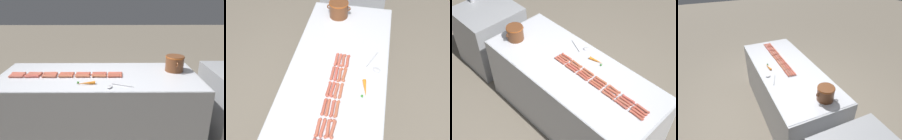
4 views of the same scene
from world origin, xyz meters
The scene contains 32 objects.
griddle_counter centered at (0.00, 0.00, 0.44)m, with size 0.88×2.16×0.89m.
hot_dog_0 centered at (-0.03, -0.87, 0.90)m, with size 0.03×0.16×0.03m.
hot_dog_1 centered at (-0.03, -0.69, 0.90)m, with size 0.03×0.16×0.03m.
hot_dog_2 centered at (-0.04, -0.53, 0.90)m, with size 0.03×0.16×0.03m.
hot_dog_3 centered at (-0.03, -0.34, 0.90)m, with size 0.03×0.16×0.03m.
hot_dog_4 centered at (-0.03, -0.17, 0.90)m, with size 0.03×0.16×0.03m.
hot_dog_5 centered at (-0.03, 0.01, 0.90)m, with size 0.03×0.16×0.03m.
hot_dog_6 centered at (-0.03, 0.18, 0.90)m, with size 0.03×0.16×0.03m.
hot_dog_7 centered at (0.00, -0.87, 0.90)m, with size 0.03×0.16×0.03m.
hot_dog_8 centered at (0.00, -0.69, 0.90)m, with size 0.04×0.16×0.03m.
hot_dog_9 centered at (0.00, -0.52, 0.90)m, with size 0.03×0.16×0.03m.
hot_dog_10 centered at (0.00, -0.34, 0.90)m, with size 0.03×0.16×0.03m.
hot_dog_11 centered at (0.00, -0.17, 0.90)m, with size 0.03×0.16×0.03m.
hot_dog_12 centered at (0.00, 0.01, 0.90)m, with size 0.03×0.16×0.03m.
hot_dog_13 centered at (0.00, 0.18, 0.90)m, with size 0.03×0.16×0.03m.
hot_dog_14 centered at (0.03, -0.87, 0.90)m, with size 0.03×0.16×0.03m.
hot_dog_15 centered at (0.03, -0.70, 0.90)m, with size 0.03×0.16×0.03m.
hot_dog_16 centered at (0.04, -0.52, 0.90)m, with size 0.04×0.16×0.03m.
hot_dog_17 centered at (0.04, -0.35, 0.90)m, with size 0.03×0.16×0.03m.
hot_dog_18 centered at (0.03, -0.17, 0.90)m, with size 0.03×0.16×0.03m.
hot_dog_19 centered at (0.03, 0.00, 0.90)m, with size 0.04×0.16×0.03m.
hot_dog_20 centered at (0.03, 0.18, 0.90)m, with size 0.04×0.16×0.03m.
hot_dog_21 centered at (0.07, -0.87, 0.90)m, with size 0.03×0.16×0.03m.
hot_dog_22 centered at (0.07, -0.70, 0.90)m, with size 0.03×0.16×0.03m.
hot_dog_23 centered at (0.07, -0.52, 0.90)m, with size 0.04×0.16×0.03m.
hot_dog_24 centered at (0.07, -0.34, 0.90)m, with size 0.03×0.16×0.03m.
hot_dog_25 centered at (0.07, -0.17, 0.90)m, with size 0.03×0.16×0.03m.
hot_dog_26 centered at (0.07, 0.01, 0.90)m, with size 0.03×0.16×0.03m.
hot_dog_27 centered at (0.07, 0.17, 0.90)m, with size 0.03×0.16×0.03m.
bean_pot centered at (-0.13, 0.85, 0.99)m, with size 0.26×0.21×0.18m.
serving_spoon centered at (0.32, 0.16, 0.90)m, with size 0.14×0.26×0.02m.
carrot centered at (0.26, -0.11, 0.91)m, with size 0.06×0.18×0.03m.
Camera 1 is at (2.30, 0.13, 1.76)m, focal length 36.36 mm.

